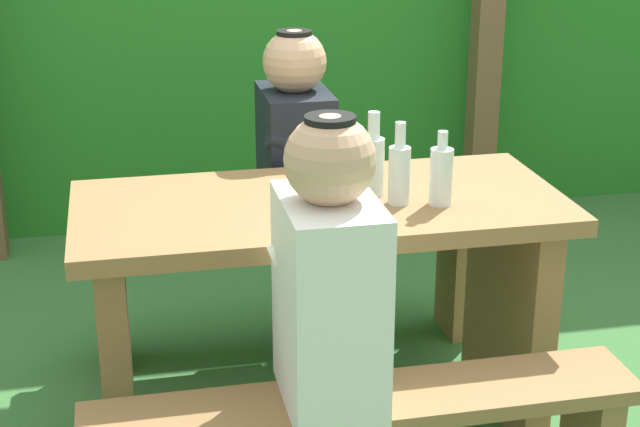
% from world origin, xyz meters
% --- Properties ---
extents(ground_plane, '(12.00, 12.00, 0.00)m').
position_xyz_m(ground_plane, '(0.00, 0.00, 0.00)').
color(ground_plane, '#397038').
extents(pergola_post_right, '(0.12, 0.12, 2.09)m').
position_xyz_m(pergola_post_right, '(1.13, 1.64, 1.04)').
color(pergola_post_right, brown).
rests_on(pergola_post_right, ground_plane).
extents(picnic_table, '(1.40, 0.64, 0.75)m').
position_xyz_m(picnic_table, '(0.00, 0.00, 0.51)').
color(picnic_table, olive).
rests_on(picnic_table, ground_plane).
extents(bench_far, '(1.40, 0.24, 0.43)m').
position_xyz_m(bench_far, '(0.00, 0.54, 0.31)').
color(bench_far, olive).
rests_on(bench_far, ground_plane).
extents(person_white_shirt, '(0.25, 0.35, 0.72)m').
position_xyz_m(person_white_shirt, '(-0.09, -0.54, 0.76)').
color(person_white_shirt, white).
rests_on(person_white_shirt, bench_near).
extents(person_black_coat, '(0.25, 0.35, 0.72)m').
position_xyz_m(person_black_coat, '(0.03, 0.54, 0.76)').
color(person_black_coat, black).
rests_on(person_black_coat, bench_far).
extents(drinking_glass, '(0.07, 0.07, 0.08)m').
position_xyz_m(drinking_glass, '(0.12, 0.11, 0.79)').
color(drinking_glass, silver).
rests_on(drinking_glass, picnic_table).
extents(bottle_left, '(0.07, 0.07, 0.21)m').
position_xyz_m(bottle_left, '(0.32, -0.11, 0.84)').
color(bottle_left, silver).
rests_on(bottle_left, picnic_table).
extents(bottle_right, '(0.06, 0.06, 0.24)m').
position_xyz_m(bottle_right, '(0.21, -0.08, 0.85)').
color(bottle_right, silver).
rests_on(bottle_right, picnic_table).
extents(bottle_center, '(0.06, 0.06, 0.25)m').
position_xyz_m(bottle_center, '(0.16, 0.01, 0.85)').
color(bottle_center, silver).
rests_on(bottle_center, picnic_table).
extents(cell_phone, '(0.13, 0.16, 0.01)m').
position_xyz_m(cell_phone, '(-0.07, -0.16, 0.76)').
color(cell_phone, black).
rests_on(cell_phone, picnic_table).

